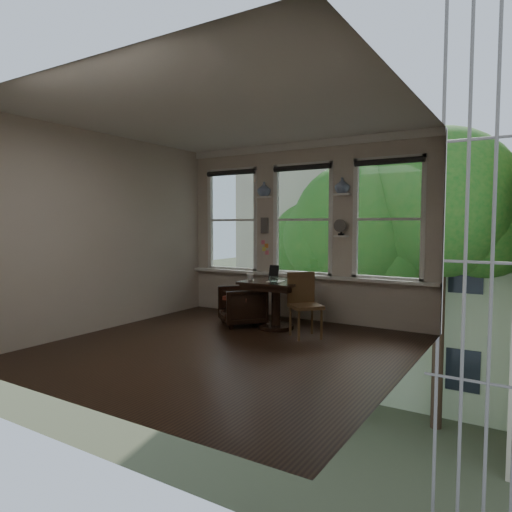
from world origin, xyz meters
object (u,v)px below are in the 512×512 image
Objects in this scene: table at (276,305)px; side_chair_right at (306,306)px; mug at (250,277)px; laptop at (297,281)px; armchair_left at (242,306)px.

side_chair_right is at bearing -22.48° from table.
laptop is at bearing 11.74° from mug.
side_chair_right is 2.81× the size of laptop.
armchair_left is 2.09× the size of laptop.
table is 0.54m from laptop.
mug is at bearing 19.00° from armchair_left.
side_chair_right is at bearing -48.64° from laptop.
mug is (-0.74, -0.15, 0.04)m from laptop.
side_chair_right is 0.48m from laptop.
laptop is (0.37, -0.01, 0.39)m from table.
side_chair_right is 8.28× the size of mug.
laptop is at bearing 88.68° from side_chair_right.
mug reaches higher than table.
side_chair_right is at bearing 32.88° from armchair_left.
mug is at bearing -173.25° from laptop.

